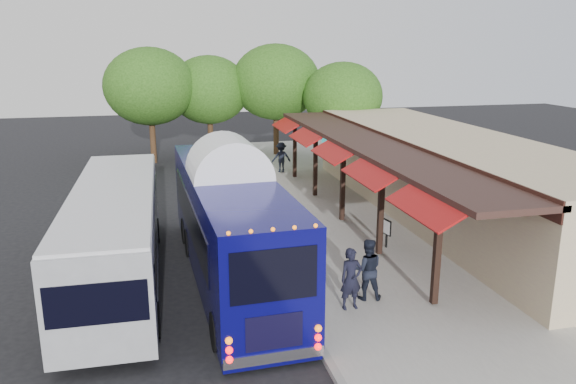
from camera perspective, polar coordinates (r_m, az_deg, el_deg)
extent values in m
plane|color=black|center=(18.97, -1.52, -7.83)|extent=(90.00, 90.00, 0.00)
cube|color=#9E9B93|center=(23.94, 8.24, -2.92)|extent=(10.00, 40.00, 0.15)
cube|color=gray|center=(22.64, -3.52, -3.84)|extent=(0.20, 40.00, 0.16)
cube|color=#C7B88A|center=(24.98, 15.88, 1.51)|extent=(5.00, 20.00, 3.60)
cube|color=black|center=(23.55, 10.76, 4.77)|extent=(0.06, 20.00, 0.60)
cube|color=#331E19|center=(23.12, 8.31, 4.94)|extent=(2.60, 20.00, 0.18)
cube|color=black|center=(16.04, 14.93, -5.75)|extent=(0.18, 0.18, 3.16)
cube|color=#9E0E0E|center=(15.44, 13.85, -1.23)|extent=(1.00, 3.20, 0.57)
cube|color=black|center=(19.46, 9.40, -1.81)|extent=(0.18, 0.18, 3.16)
cube|color=#9E0E0E|center=(18.96, 8.37, 2.00)|extent=(1.00, 3.20, 0.57)
cube|color=black|center=(23.06, 5.58, 0.94)|extent=(0.18, 0.18, 3.16)
cube|color=#9E0E0E|center=(22.64, 4.63, 4.19)|extent=(1.00, 3.20, 0.57)
cube|color=black|center=(26.77, 2.80, 2.94)|extent=(0.18, 0.18, 3.16)
cube|color=#9E0E0E|center=(26.41, 1.94, 5.75)|extent=(1.00, 3.20, 0.57)
cube|color=black|center=(30.56, 0.70, 4.44)|extent=(0.18, 0.18, 3.16)
cube|color=#9E0E0E|center=(30.24, -0.09, 6.92)|extent=(1.00, 3.20, 0.57)
sphere|color=#16797D|center=(17.60, 13.32, -0.15)|extent=(0.26, 0.26, 0.26)
sphere|color=#16797D|center=(22.05, 7.53, 3.11)|extent=(0.26, 0.26, 0.26)
sphere|color=#16797D|center=(26.69, 3.70, 5.24)|extent=(0.26, 0.26, 0.26)
cube|color=#090757|center=(17.77, -5.91, -2.91)|extent=(2.81, 11.42, 2.98)
cube|color=#090757|center=(18.33, -5.78, -7.78)|extent=(2.75, 11.31, 0.33)
ellipsoid|color=white|center=(17.39, -6.04, 1.70)|extent=(2.80, 11.20, 0.53)
cube|color=black|center=(12.34, -2.35, -8.56)|extent=(1.98, 0.10, 1.23)
cube|color=silver|center=(13.32, -2.31, -16.42)|extent=(2.37, 0.25, 0.26)
sphere|color=#FF0C0C|center=(12.99, -6.91, -16.14)|extent=(0.17, 0.17, 0.17)
sphere|color=#FF0C0C|center=(13.33, 2.28, -15.17)|extent=(0.17, 0.17, 0.17)
cylinder|color=black|center=(14.26, -7.81, -13.86)|extent=(0.32, 0.99, 0.98)
cylinder|color=black|center=(14.59, 0.97, -13.01)|extent=(0.32, 0.99, 0.98)
cylinder|color=black|center=(21.56, -10.01, -3.84)|extent=(0.32, 0.99, 0.98)
cylinder|color=black|center=(21.78, -4.26, -3.45)|extent=(0.32, 0.99, 0.98)
cube|color=gray|center=(18.33, -17.10, -3.88)|extent=(2.61, 11.26, 2.59)
cube|color=black|center=(18.40, -20.97, -3.43)|extent=(0.17, 9.54, 0.98)
cube|color=black|center=(18.21, -13.29, -3.00)|extent=(0.17, 9.54, 0.98)
cube|color=silver|center=(17.96, -17.42, 0.15)|extent=(2.56, 11.04, 0.10)
cylinder|color=black|center=(15.29, -21.86, -12.89)|extent=(0.29, 0.94, 0.94)
cylinder|color=black|center=(15.09, -13.21, -12.54)|extent=(0.29, 0.94, 0.94)
cylinder|color=black|center=(21.98, -19.33, -4.17)|extent=(0.29, 0.94, 0.94)
cylinder|color=black|center=(21.85, -13.46, -3.84)|extent=(0.29, 0.94, 0.94)
imported|color=black|center=(15.75, 6.43, -8.77)|extent=(0.67, 0.47, 1.76)
imported|color=black|center=(16.37, 8.04, -7.77)|extent=(1.01, 0.86, 1.82)
imported|color=black|center=(22.67, -1.27, -1.13)|extent=(1.11, 1.06, 1.85)
imported|color=black|center=(32.23, -0.70, 3.55)|extent=(1.15, 0.70, 1.73)
cube|color=black|center=(20.61, 10.00, -4.18)|extent=(0.07, 0.07, 1.05)
cube|color=black|center=(20.53, 10.03, -3.55)|extent=(0.13, 0.48, 0.57)
cube|color=white|center=(20.52, 9.96, -3.56)|extent=(0.09, 0.40, 0.48)
cylinder|color=#382314|center=(37.62, -7.87, 5.80)|extent=(0.36, 0.36, 3.00)
ellipsoid|color=#1E4511|center=(37.28, -8.03, 10.25)|extent=(5.18, 5.18, 4.41)
cylinder|color=#382314|center=(37.50, -1.22, 6.15)|extent=(0.36, 0.36, 3.33)
ellipsoid|color=#1E4511|center=(37.15, -1.24, 11.12)|extent=(5.74, 5.74, 4.88)
cylinder|color=#382314|center=(35.48, 5.48, 5.20)|extent=(0.36, 0.36, 2.84)
ellipsoid|color=#1E4511|center=(35.13, 5.59, 9.67)|extent=(4.91, 4.91, 4.17)
cylinder|color=#382314|center=(36.39, -13.57, 5.41)|extent=(0.36, 0.36, 3.24)
ellipsoid|color=#1E4511|center=(36.03, -13.88, 10.38)|extent=(5.60, 5.60, 4.76)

